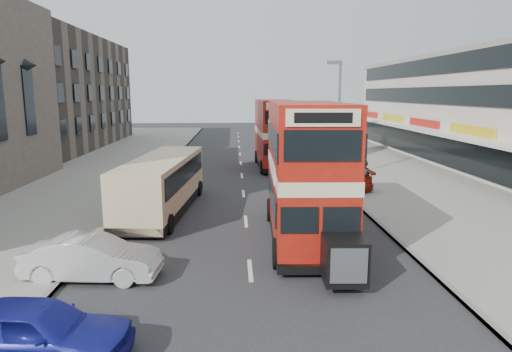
% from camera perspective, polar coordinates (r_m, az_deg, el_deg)
% --- Properties ---
extents(ground, '(160.00, 160.00, 0.00)m').
position_cam_1_polar(ground, '(13.99, -0.45, -14.94)').
color(ground, '#28282B').
rests_on(ground, ground).
extents(road_surface, '(12.00, 90.00, 0.01)m').
position_cam_1_polar(road_surface, '(33.18, -1.80, 0.04)').
color(road_surface, '#28282B').
rests_on(road_surface, ground).
extents(pavement_right, '(12.00, 90.00, 0.15)m').
position_cam_1_polar(pavement_right, '(35.44, 17.99, 0.31)').
color(pavement_right, gray).
rests_on(pavement_right, ground).
extents(pavement_left, '(12.00, 90.00, 0.15)m').
position_cam_1_polar(pavement_left, '(35.11, -21.78, -0.02)').
color(pavement_left, gray).
rests_on(pavement_left, ground).
extents(kerb_left, '(0.20, 90.00, 0.16)m').
position_cam_1_polar(kerb_left, '(33.64, -12.25, 0.06)').
color(kerb_left, gray).
rests_on(kerb_left, ground).
extents(kerb_right, '(0.20, 90.00, 0.16)m').
position_cam_1_polar(kerb_right, '(33.81, 8.59, 0.24)').
color(kerb_right, gray).
rests_on(kerb_right, ground).
extents(brick_terrace, '(14.00, 28.00, 12.00)m').
position_cam_1_polar(brick_terrace, '(55.01, -26.08, 9.41)').
color(brick_terrace, '#66594C').
rests_on(brick_terrace, ground).
extents(commercial_row, '(9.90, 46.20, 9.30)m').
position_cam_1_polar(commercial_row, '(40.23, 28.09, 7.38)').
color(commercial_row, beige).
rests_on(commercial_row, ground).
extents(street_lamp, '(1.00, 0.20, 8.12)m').
position_cam_1_polar(street_lamp, '(31.45, 10.30, 8.07)').
color(street_lamp, slate).
rests_on(street_lamp, ground).
extents(bus_main, '(3.06, 9.99, 5.45)m').
position_cam_1_polar(bus_main, '(18.39, 6.30, 0.59)').
color(bus_main, black).
rests_on(bus_main, ground).
extents(bus_second, '(2.84, 9.58, 5.26)m').
position_cam_1_polar(bus_second, '(36.76, 2.38, 5.40)').
color(bus_second, black).
rests_on(bus_second, ground).
extents(coach, '(3.37, 9.97, 2.59)m').
position_cam_1_polar(coach, '(23.41, -11.71, -0.78)').
color(coach, black).
rests_on(coach, ground).
extents(car_left_near, '(4.47, 2.10, 1.48)m').
position_cam_1_polar(car_left_near, '(11.78, -26.13, -17.22)').
color(car_left_near, '#1B1F96').
rests_on(car_left_near, ground).
extents(car_left_front, '(4.49, 1.90, 1.44)m').
position_cam_1_polar(car_left_front, '(15.84, -19.97, -9.68)').
color(car_left_front, silver).
rests_on(car_left_front, ground).
extents(car_right_a, '(5.13, 2.30, 1.46)m').
position_cam_1_polar(car_right_a, '(27.52, 9.36, -0.73)').
color(car_right_a, maroon).
rests_on(car_right_a, ground).
extents(car_right_b, '(4.75, 2.31, 1.30)m').
position_cam_1_polar(car_right_b, '(34.37, 7.39, 1.41)').
color(car_right_b, '#BC7912').
rests_on(car_right_b, ground).
extents(car_right_c, '(4.31, 1.94, 1.44)m').
position_cam_1_polar(car_right_c, '(42.96, 4.30, 3.36)').
color(car_right_c, '#4F719E').
rests_on(car_right_c, ground).
extents(pedestrian_near, '(0.84, 0.80, 1.89)m').
position_cam_1_polar(pedestrian_near, '(28.01, 13.41, 0.08)').
color(pedestrian_near, gray).
rests_on(pedestrian_near, pavement_right).
extents(pedestrian_far, '(1.12, 0.48, 1.90)m').
position_cam_1_polar(pedestrian_far, '(45.08, 7.92, 4.11)').
color(pedestrian_far, gray).
rests_on(pedestrian_far, pavement_right).
extents(cyclist, '(0.80, 1.90, 2.29)m').
position_cam_1_polar(cyclist, '(31.79, 6.99, 0.92)').
color(cyclist, gray).
rests_on(cyclist, ground).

